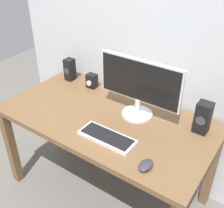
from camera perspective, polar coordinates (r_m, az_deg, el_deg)
ground_plane at (r=2.45m, az=-1.01°, el=-17.04°), size 6.00×6.00×0.00m
desk at (r=1.99m, az=-1.19°, el=-4.72°), size 1.49×0.78×0.75m
monitor at (r=1.85m, az=5.61°, el=3.76°), size 0.60×0.21×0.41m
keyboard_primary at (r=1.74m, az=-1.02°, el=-6.84°), size 0.37×0.14×0.03m
mouse at (r=1.56m, az=6.94°, el=-12.30°), size 0.07×0.11×0.03m
speaker_right at (r=1.84m, az=18.11°, el=-2.67°), size 0.09×0.09×0.21m
speaker_left at (r=2.41m, az=-8.65°, el=7.00°), size 0.07×0.08×0.19m
audio_controller at (r=2.28m, az=-4.18°, el=4.75°), size 0.08×0.08×0.12m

